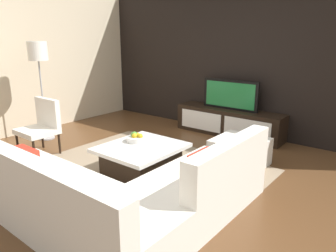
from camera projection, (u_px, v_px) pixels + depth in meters
name	position (u px, v px, depth m)	size (l,w,h in m)	color
ground_plane	(142.00, 176.00, 4.28)	(14.00, 14.00, 0.00)	brown
feature_wall_back	(240.00, 59.00, 5.93)	(6.40, 0.12, 2.80)	black
side_wall_left	(23.00, 59.00, 5.98)	(0.12, 5.20, 2.80)	beige
area_rug	(137.00, 174.00, 4.34)	(3.08, 2.74, 0.01)	gray
media_console	(229.00, 122.00, 6.02)	(2.06, 0.49, 0.50)	black
television	(230.00, 95.00, 5.88)	(1.09, 0.06, 0.55)	black
sectional_couch	(118.00, 194.00, 3.22)	(2.50, 2.31, 0.81)	white
coffee_table	(141.00, 158.00, 4.36)	(0.95, 1.07, 0.38)	black
accent_chair_near	(42.00, 123.00, 5.02)	(0.58, 0.51, 0.87)	black
floor_lamp	(38.00, 57.00, 5.46)	(0.33, 0.33, 1.73)	#A5A5AA
ottoman	(240.00, 153.00, 4.58)	(0.70, 0.70, 0.40)	white
fruit_bowl	(136.00, 138.00, 4.49)	(0.28, 0.28, 0.14)	silver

